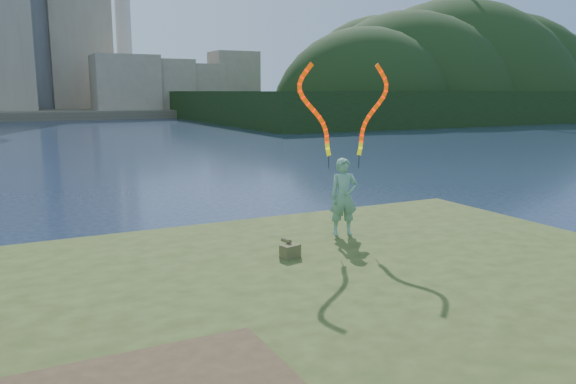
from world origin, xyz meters
TOP-DOWN VIEW (x-y plane):
  - ground at (0.00, 0.00)m, footprint 320.00×320.00m
  - grassy_knoll at (0.00, -2.30)m, footprint 20.00×18.00m
  - far_shore at (0.00, 95.00)m, footprint 320.00×40.00m
  - wooded_hill at (59.57, 59.96)m, footprint 78.00×50.00m
  - woman_with_ribbons at (3.32, 2.09)m, footprint 2.01×0.71m
  - canvas_bag at (1.42, 1.01)m, footprint 0.40×0.46m

SIDE VIEW (x-z plane):
  - ground at x=0.00m, z-range 0.00..0.00m
  - wooded_hill at x=59.57m, z-range -31.34..31.66m
  - grassy_knoll at x=0.00m, z-range -0.06..0.74m
  - far_shore at x=0.00m, z-range 0.00..1.20m
  - canvas_bag at x=1.42m, z-range 0.77..1.11m
  - woman_with_ribbons at x=3.32m, z-range 0.14..4.25m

